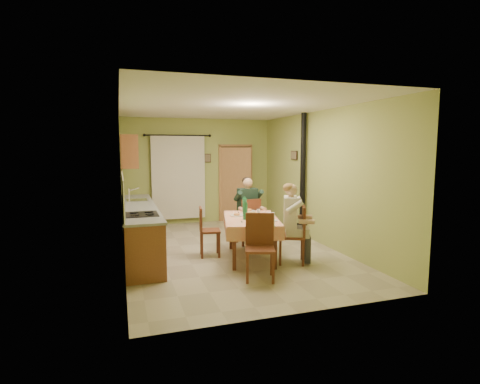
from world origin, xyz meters
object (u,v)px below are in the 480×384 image
object	(u,v)px
stove_flue	(302,192)
man_far	(248,203)
chair_near	(260,261)
man_right	(292,214)
chair_far	(248,230)
dining_table	(251,238)
chair_right	(292,246)
chair_left	(209,241)

from	to	relation	value
stove_flue	man_far	bearing A→B (deg)	-171.05
chair_near	man_right	distance (m)	1.19
chair_far	dining_table	bearing A→B (deg)	-109.04
chair_right	man_right	xyz separation A→B (m)	(-0.01, 0.01, 0.59)
chair_right	man_far	size ratio (longest dim) A/B	0.73
dining_table	chair_near	bearing A→B (deg)	-88.36
man_right	stove_flue	world-z (taller)	stove_flue
man_far	chair_far	bearing A→B (deg)	-90.00
man_right	stove_flue	bearing A→B (deg)	-8.53
chair_near	man_right	bearing A→B (deg)	-124.88
man_far	chair_near	bearing A→B (deg)	-106.99
chair_far	stove_flue	distance (m)	1.58
chair_near	chair_right	distance (m)	1.04
chair_far	man_far	bearing A→B (deg)	90.00
chair_right	man_right	distance (m)	0.59
chair_far	stove_flue	size ratio (longest dim) A/B	0.35
dining_table	stove_flue	xyz separation A→B (m)	(1.67, 1.23, 0.64)
chair_left	man_right	distance (m)	1.66
chair_left	stove_flue	size ratio (longest dim) A/B	0.33
chair_far	chair_near	xyz separation A→B (m)	(-0.53, -2.08, 0.00)
chair_far	chair_left	bearing A→B (deg)	-151.08
dining_table	chair_right	xyz separation A→B (m)	(0.61, -0.47, -0.09)
chair_far	chair_right	xyz separation A→B (m)	(0.32, -1.47, 0.00)
dining_table	chair_near	distance (m)	1.11
chair_right	man_far	world-z (taller)	man_far
chair_left	chair_right	bearing A→B (deg)	65.72
chair_left	man_far	xyz separation A→B (m)	(0.99, 0.62, 0.59)
dining_table	chair_right	distance (m)	0.78
chair_far	stove_flue	bearing A→B (deg)	6.74
dining_table	chair_far	bearing A→B (deg)	87.87
chair_near	chair_far	bearing A→B (deg)	-85.46
chair_left	chair_far	bearing A→B (deg)	130.66
chair_right	chair_left	world-z (taller)	chair_right
chair_left	stove_flue	xyz separation A→B (m)	(2.37, 0.84, 0.74)
chair_left	man_right	xyz separation A→B (m)	(1.29, -0.85, 0.59)
chair_far	man_right	xyz separation A→B (m)	(0.31, -1.46, 0.59)
man_right	chair_left	bearing A→B (deg)	80.56
chair_far	chair_left	size ratio (longest dim) A/B	1.06
chair_far	chair_left	xyz separation A→B (m)	(-0.99, -0.61, -0.00)
stove_flue	dining_table	bearing A→B (deg)	-143.70
dining_table	chair_far	size ratio (longest dim) A/B	1.80
chair_far	chair_right	world-z (taller)	chair_right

